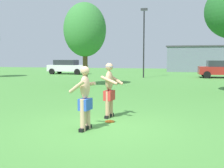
{
  "coord_description": "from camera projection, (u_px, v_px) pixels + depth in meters",
  "views": [
    {
      "loc": [
        2.04,
        -6.98,
        1.86
      ],
      "look_at": [
        -0.24,
        1.98,
        0.97
      ],
      "focal_mm": 44.52,
      "sensor_mm": 36.0,
      "label": 1
    }
  ],
  "objects": [
    {
      "name": "ground_plane",
      "position": [
        103.0,
        127.0,
        7.41
      ],
      "size": [
        80.0,
        80.0,
        0.0
      ],
      "primitive_type": "plane",
      "color": "#4C8E3D"
    },
    {
      "name": "car_red_near_post",
      "position": [
        223.0,
        69.0,
        25.13
      ],
      "size": [
        4.38,
        2.18,
        1.58
      ],
      "color": "maroon",
      "rests_on": "ground_plane"
    },
    {
      "name": "lamp_post",
      "position": [
        144.0,
        36.0,
        25.09
      ],
      "size": [
        0.6,
        0.24,
        6.25
      ],
      "color": "black",
      "rests_on": "ground_plane"
    },
    {
      "name": "player_with_cap",
      "position": [
        109.0,
        87.0,
        8.54
      ],
      "size": [
        0.63,
        0.71,
        1.7
      ],
      "color": "black",
      "rests_on": "ground_plane"
    },
    {
      "name": "frisbee",
      "position": [
        110.0,
        121.0,
        8.02
      ],
      "size": [
        0.27,
        0.27,
        0.03
      ],
      "primitive_type": "cylinder",
      "color": "orange",
      "rests_on": "ground_plane"
    },
    {
      "name": "car_white_far_end",
      "position": [
        67.0,
        67.0,
        30.99
      ],
      "size": [
        4.35,
        2.12,
        1.58
      ],
      "color": "white",
      "rests_on": "ground_plane"
    },
    {
      "name": "player_in_blue",
      "position": [
        85.0,
        97.0,
        7.05
      ],
      "size": [
        0.61,
        0.7,
        1.64
      ],
      "color": "black",
      "rests_on": "ground_plane"
    },
    {
      "name": "outbuilding_behind_lot",
      "position": [
        199.0,
        59.0,
        37.04
      ],
      "size": [
        8.33,
        5.53,
        3.36
      ],
      "color": "slate",
      "rests_on": "ground_plane"
    },
    {
      "name": "tree_behind_players",
      "position": [
        85.0,
        30.0,
        18.06
      ],
      "size": [
        2.77,
        2.77,
        5.4
      ],
      "color": "brown",
      "rests_on": "ground_plane"
    }
  ]
}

